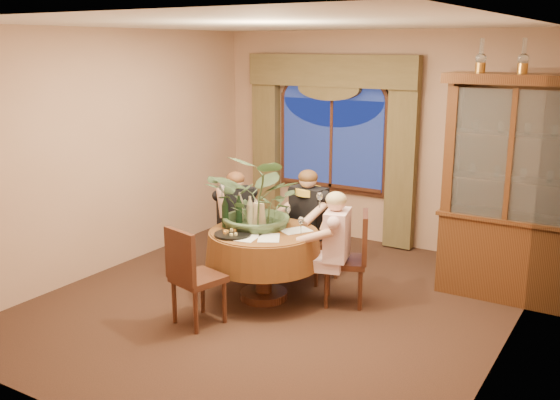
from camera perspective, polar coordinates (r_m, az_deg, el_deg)
The scene contains 34 objects.
floor at distance 6.59m, azimuth -0.41°, elevation -9.34°, with size 5.00×5.00×0.00m, color black.
wall_back at distance 8.37m, azimuth 8.66°, elevation 5.53°, with size 4.50×4.50×0.00m, color #A27960.
wall_right at distance 5.36m, azimuth 20.46°, elevation 0.07°, with size 5.00×5.00×0.00m, color #A27960.
ceiling at distance 6.05m, azimuth -0.46°, elevation 15.81°, with size 5.00×5.00×0.00m, color white.
window at distance 8.56m, azimuth 4.74°, elevation 5.16°, with size 1.62×0.10×1.32m, color navy, non-canonical shape.
arched_transom at distance 8.48m, azimuth 4.85°, elevation 10.37°, with size 1.60×0.06×0.44m, color navy, non-canonical shape.
drapery_left at distance 9.04m, azimuth -1.28°, elevation 4.90°, with size 0.38×0.14×2.32m, color #4F4326.
drapery_right at distance 8.14m, azimuth 11.07°, elevation 3.62°, with size 0.38×0.14×2.32m, color #4F4326.
swag_valance at distance 8.40m, azimuth 4.63°, elevation 11.71°, with size 2.45×0.16×0.42m, color #4F4326, non-canonical shape.
dining_table at distance 6.55m, azimuth -1.50°, elevation -5.94°, with size 1.22×1.22×0.75m, color maroon.
china_cabinet at distance 6.82m, azimuth 20.39°, elevation 0.90°, with size 1.44×0.57×2.34m, color #3B1E0D.
oil_lamp_left at distance 6.75m, azimuth 17.92°, elevation 12.47°, with size 0.11×0.11×0.34m, color #A5722D, non-canonical shape.
oil_lamp_center at distance 6.66m, azimuth 21.39°, elevation 12.18°, with size 0.11×0.11×0.34m, color #A5722D, non-canonical shape.
chair_right at distance 6.45m, azimuth 5.90°, elevation -5.37°, with size 0.42×0.42×0.96m, color black.
chair_back_right at distance 7.07m, azimuth 3.23°, elevation -3.55°, with size 0.42×0.42×0.96m, color black.
chair_back at distance 7.24m, azimuth -3.35°, elevation -3.13°, with size 0.42×0.42×0.96m, color black.
chair_front_left at distance 6.01m, azimuth -7.47°, elevation -6.88°, with size 0.42×0.42×0.96m, color black.
person_pink at distance 6.30m, azimuth 5.21°, elevation -4.60°, with size 0.43×0.40×1.21m, color beige, non-canonical shape.
person_back at distance 7.21m, azimuth -4.08°, elevation -2.12°, with size 0.44×0.40×1.22m, color black, non-canonical shape.
person_scarf at distance 7.05m, azimuth 2.62°, elevation -2.27°, with size 0.46×0.42×1.28m, color black, non-canonical shape.
stoneware_vase at distance 6.51m, azimuth -1.90°, elevation -1.38°, with size 0.14×0.14×0.27m, color tan, non-canonical shape.
centerpiece_plant at distance 6.43m, azimuth -1.76°, elevation 3.30°, with size 1.08×1.20×0.93m, color #3F5736.
olive_bowl at distance 6.39m, azimuth -1.24°, elevation -2.70°, with size 0.16×0.16×0.05m, color #485129.
cheese_platter at distance 6.28m, azimuth -4.34°, elevation -3.16°, with size 0.37×0.37×0.02m, color black.
wine_bottle_0 at distance 6.57m, azimuth -3.77°, elevation -0.98°, with size 0.07×0.07×0.33m, color black.
wine_bottle_1 at distance 6.53m, azimuth -2.75°, elevation -1.07°, with size 0.07×0.07×0.33m, color tan.
wine_bottle_2 at distance 6.53m, azimuth -5.04°, elevation -1.08°, with size 0.07×0.07×0.33m, color black.
wine_bottle_3 at distance 6.69m, azimuth -3.67°, elevation -0.71°, with size 0.07×0.07×0.33m, color tan.
tasting_paper_0 at distance 6.18m, azimuth -1.03°, elevation -3.47°, with size 0.21×0.30×0.00m, color white.
tasting_paper_1 at distance 6.42m, azimuth 1.46°, elevation -2.80°, with size 0.21×0.30×0.00m, color white.
tasting_paper_2 at distance 6.20m, azimuth -3.03°, elevation -3.43°, with size 0.21×0.30×0.00m, color white.
wine_glass_person_pink at distance 6.30m, azimuth 1.93°, elevation -2.31°, with size 0.07×0.07×0.18m, color silver, non-canonical shape.
wine_glass_person_back at distance 6.76m, azimuth -2.85°, elevation -1.18°, with size 0.07×0.07×0.18m, color silver, non-canonical shape.
wine_glass_person_scarf at distance 6.70m, azimuth 0.70°, elevation -1.31°, with size 0.07×0.07×0.18m, color silver, non-canonical shape.
Camera 1 is at (3.19, -5.14, 2.61)m, focal length 40.00 mm.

